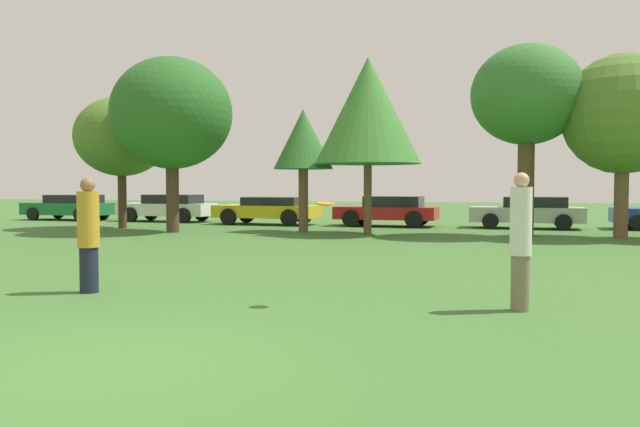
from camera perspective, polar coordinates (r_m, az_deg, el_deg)
The scene contains 15 objects.
ground_plane at distance 6.42m, azimuth -18.80°, elevation -13.00°, with size 120.00×120.00×0.00m, color #3D6B2D.
person_thrower at distance 10.67m, azimuth -20.17°, elevation -1.78°, with size 0.34×0.34×1.83m.
person_catcher at distance 8.98m, azimuth 17.66°, elevation -2.30°, with size 0.29×0.29×1.88m.
frisbee at distance 8.92m, azimuth 0.47°, elevation 0.88°, with size 0.26×0.26×0.07m.
tree_0 at distance 26.24m, azimuth -17.49°, elevation 6.61°, with size 3.64×3.64×5.19m.
tree_1 at distance 23.65m, azimuth -13.24°, elevation 8.75°, with size 4.36×4.36×6.32m.
tree_2 at distance 23.37m, azimuth -1.52°, elevation 6.59°, with size 2.20×2.20×4.51m.
tree_3 at distance 22.15m, azimuth 4.35°, elevation 9.24°, with size 3.69×3.69×6.15m.
tree_4 at distance 22.34m, azimuth 18.18°, elevation 9.99°, with size 3.67×3.67×6.38m.
tree_5 at distance 22.55m, azimuth 25.68°, elevation 8.05°, with size 3.83×3.83×5.90m.
parked_car_green at distance 33.45m, azimuth -21.65°, elevation 0.59°, with size 4.47×2.08×1.24m.
parked_car_white at distance 30.56m, azimuth -13.54°, elevation 0.57°, with size 4.57×2.04×1.27m.
parked_car_yellow at distance 27.59m, azimuth -4.68°, elevation 0.38°, with size 4.55×2.21×1.20m.
parked_car_red at distance 26.46m, azimuth 6.19°, elevation 0.31°, with size 4.26×2.15×1.25m.
parked_car_silver at distance 26.30m, azimuth 18.29°, elevation 0.15°, with size 4.37×2.04×1.25m.
Camera 1 is at (3.49, -5.11, 1.71)m, focal length 35.45 mm.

